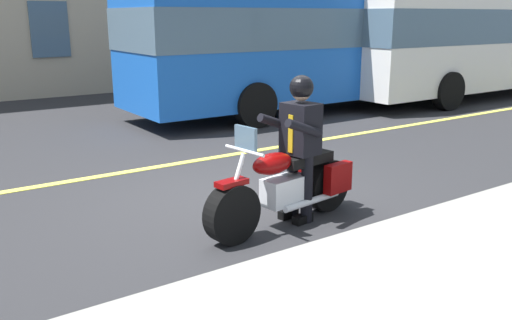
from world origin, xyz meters
The scene contains 6 objects.
ground_plane centered at (0.00, 0.00, 0.00)m, with size 80.00×80.00×0.00m, color #28282B.
lane_center_stripe centered at (0.00, -2.00, 0.01)m, with size 60.00×0.16×0.01m, color #E5DB4C.
motorcycle_main centered at (0.06, 1.15, 0.45)m, with size 2.22×0.79×1.26m.
rider_main centered at (-0.12, 1.12, 1.04)m, with size 0.67×0.61×1.74m.
bus_near centered at (-6.07, -4.99, 1.87)m, with size 11.05×2.70×3.30m.
bus_far centered at (-11.49, -4.05, 1.87)m, with size 11.05×2.70×3.30m.
Camera 1 is at (3.78, 5.93, 2.39)m, focal length 38.10 mm.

